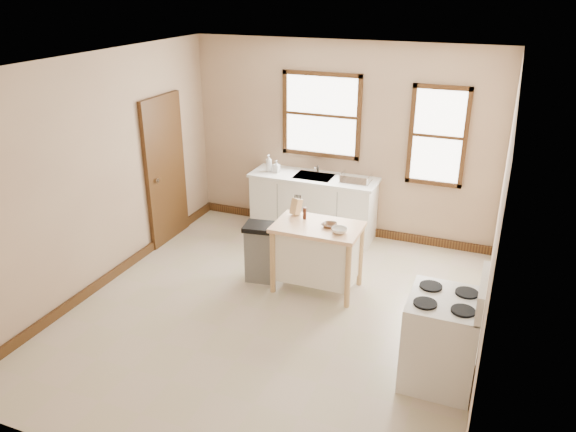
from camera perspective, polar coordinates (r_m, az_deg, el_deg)
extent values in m
plane|color=beige|center=(6.57, -1.49, -9.72)|extent=(5.00, 5.00, 0.00)
plane|color=white|center=(5.58, -1.79, 15.28)|extent=(5.00, 5.00, 0.00)
cube|color=tan|center=(8.17, 5.40, 7.63)|extent=(4.50, 0.04, 2.80)
cube|color=tan|center=(7.09, -18.62, 4.10)|extent=(0.04, 5.00, 2.80)
cube|color=tan|center=(5.50, 20.43, -1.51)|extent=(0.04, 5.00, 2.80)
cube|color=black|center=(8.14, -12.34, 4.57)|extent=(0.06, 0.90, 2.10)
cube|color=black|center=(8.59, 5.02, -1.07)|extent=(4.50, 0.04, 0.12)
cube|color=black|center=(7.58, -17.18, -5.54)|extent=(0.04, 5.00, 0.12)
cylinder|color=silver|center=(8.25, 3.07, 5.17)|extent=(0.03, 0.03, 0.22)
imported|color=#B2B2B2|center=(8.29, -1.97, 5.40)|extent=(0.10, 0.10, 0.26)
imported|color=#B2B2B2|center=(8.25, -1.18, 5.07)|extent=(0.09, 0.10, 0.18)
cylinder|color=#441F12|center=(6.80, 1.71, 0.28)|extent=(0.05, 0.05, 0.15)
imported|color=brown|center=(6.62, 4.12, -0.95)|extent=(0.20, 0.20, 0.04)
imported|color=brown|center=(6.63, 4.32, -0.90)|extent=(0.19, 0.19, 0.04)
imported|color=silver|center=(6.47, 5.23, -1.47)|extent=(0.23, 0.23, 0.06)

